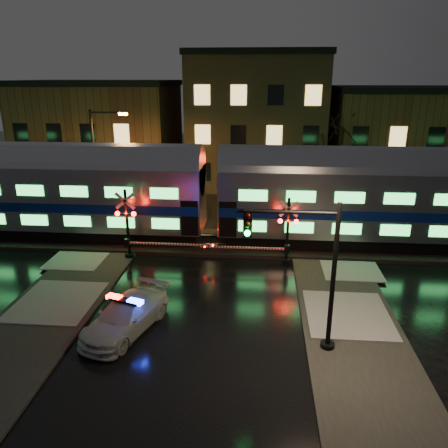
{
  "coord_description": "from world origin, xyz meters",
  "views": [
    {
      "loc": [
        2.64,
        -19.94,
        9.83
      ],
      "look_at": [
        0.67,
        2.5,
        2.2
      ],
      "focal_mm": 35.0,
      "sensor_mm": 36.0,
      "label": 1
    }
  ],
  "objects_px": {
    "streetlight": "(98,159)",
    "crossing_signal_right": "(281,238)",
    "traffic_light": "(308,275)",
    "police_car": "(126,316)",
    "crossing_signal_left": "(134,232)"
  },
  "relations": [
    {
      "from": "streetlight",
      "to": "crossing_signal_right",
      "type": "bearing_deg",
      "value": -28.52
    },
    {
      "from": "crossing_signal_right",
      "to": "traffic_light",
      "type": "bearing_deg",
      "value": -85.37
    },
    {
      "from": "police_car",
      "to": "crossing_signal_right",
      "type": "distance_m",
      "value": 9.65
    },
    {
      "from": "police_car",
      "to": "traffic_light",
      "type": "relative_size",
      "value": 0.85
    },
    {
      "from": "crossing_signal_right",
      "to": "traffic_light",
      "type": "relative_size",
      "value": 0.92
    },
    {
      "from": "police_car",
      "to": "streetlight",
      "type": "relative_size",
      "value": 0.63
    },
    {
      "from": "police_car",
      "to": "crossing_signal_right",
      "type": "height_order",
      "value": "crossing_signal_right"
    },
    {
      "from": "traffic_light",
      "to": "streetlight",
      "type": "relative_size",
      "value": 0.75
    },
    {
      "from": "police_car",
      "to": "crossing_signal_left",
      "type": "distance_m",
      "value": 7.42
    },
    {
      "from": "crossing_signal_right",
      "to": "crossing_signal_left",
      "type": "distance_m",
      "value": 8.11
    },
    {
      "from": "crossing_signal_right",
      "to": "streetlight",
      "type": "bearing_deg",
      "value": 151.48
    },
    {
      "from": "crossing_signal_right",
      "to": "traffic_light",
      "type": "distance_m",
      "value": 8.01
    },
    {
      "from": "police_car",
      "to": "traffic_light",
      "type": "xyz_separation_m",
      "value": [
        7.06,
        -0.68,
        2.41
      ]
    },
    {
      "from": "traffic_light",
      "to": "crossing_signal_left",
      "type": "bearing_deg",
      "value": 145.31
    },
    {
      "from": "traffic_light",
      "to": "streetlight",
      "type": "xyz_separation_m",
      "value": [
        -12.97,
        14.54,
        1.39
      ]
    }
  ]
}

